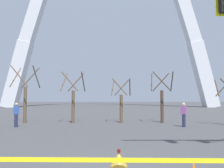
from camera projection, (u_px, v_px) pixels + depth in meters
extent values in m
cylinder|color=#A8842D|center=(119.00, 166.00, 4.31)|extent=(0.30, 0.30, 0.04)
cone|color=#A8842D|center=(119.00, 159.00, 4.32)|extent=(0.30, 0.30, 0.22)
cylinder|color=#5E0F0D|center=(119.00, 151.00, 4.33)|extent=(0.06, 0.06, 0.06)
cube|color=yellow|center=(124.00, 160.00, 4.10)|extent=(4.64, 0.15, 0.08)
cube|color=gold|center=(222.00, 0.00, 7.86)|extent=(0.44, 0.03, 1.04)
cube|color=silver|center=(17.00, 75.00, 51.26)|extent=(5.96, 2.75, 14.41)
cube|color=silver|center=(34.00, 16.00, 52.01)|extent=(5.70, 2.51, 12.19)
cube|color=silver|center=(187.00, 16.00, 52.23)|extent=(5.70, 2.51, 12.19)
cube|color=silver|center=(203.00, 75.00, 51.53)|extent=(5.96, 2.75, 14.41)
cylinder|color=brown|center=(25.00, 105.00, 18.79)|extent=(0.24, 0.24, 2.78)
cylinder|color=brown|center=(16.00, 77.00, 19.08)|extent=(0.37, 1.49, 1.66)
cylinder|color=brown|center=(36.00, 77.00, 18.83)|extent=(0.23, 1.51, 1.66)
cylinder|color=brown|center=(30.00, 78.00, 19.77)|extent=(1.51, 0.23, 1.66)
cylinder|color=brown|center=(19.00, 76.00, 18.07)|extent=(1.49, 0.40, 1.66)
cylinder|color=brown|center=(73.00, 107.00, 18.65)|extent=(0.24, 0.24, 2.48)
cylinder|color=brown|center=(64.00, 82.00, 18.91)|extent=(0.34, 1.34, 1.49)
cylinder|color=brown|center=(83.00, 82.00, 18.69)|extent=(0.21, 1.35, 1.49)
cylinder|color=brown|center=(76.00, 82.00, 19.53)|extent=(1.35, 0.21, 1.49)
cylinder|color=brown|center=(70.00, 81.00, 18.01)|extent=(1.33, 0.37, 1.49)
cylinder|color=brown|center=(121.00, 109.00, 18.88)|extent=(0.24, 0.24, 2.16)
cylinder|color=brown|center=(113.00, 87.00, 19.11)|extent=(0.31, 1.18, 1.30)
cylinder|color=brown|center=(130.00, 87.00, 18.92)|extent=(0.20, 1.19, 1.30)
cylinder|color=brown|center=(122.00, 88.00, 19.65)|extent=(1.19, 0.20, 1.30)
cylinder|color=brown|center=(120.00, 87.00, 18.32)|extent=(1.17, 0.34, 1.30)
cylinder|color=#473323|center=(162.00, 107.00, 18.87)|extent=(0.24, 0.24, 2.50)
cylinder|color=#473323|center=(152.00, 82.00, 19.13)|extent=(0.34, 1.35, 1.50)
cylinder|color=#473323|center=(172.00, 82.00, 18.91)|extent=(0.21, 1.36, 1.50)
cylinder|color=#473323|center=(161.00, 82.00, 19.76)|extent=(1.36, 0.21, 1.50)
cylinder|color=#473323|center=(162.00, 81.00, 18.22)|extent=(1.34, 0.37, 1.50)
cylinder|color=#473323|center=(217.00, 88.00, 17.35)|extent=(0.30, 1.13, 1.25)
cylinder|color=#473323|center=(223.00, 88.00, 17.87)|extent=(1.14, 0.19, 1.25)
cylinder|color=#232847|center=(184.00, 121.00, 16.04)|extent=(0.22, 0.22, 0.84)
cube|color=#995193|center=(184.00, 110.00, 16.08)|extent=(0.39, 0.37, 0.54)
sphere|color=beige|center=(184.00, 104.00, 16.10)|extent=(0.20, 0.20, 0.20)
cylinder|color=#232847|center=(16.00, 121.00, 15.98)|extent=(0.22, 0.22, 0.84)
cube|color=#2D4C99|center=(16.00, 110.00, 16.02)|extent=(0.38, 0.29, 0.54)
sphere|color=tan|center=(16.00, 104.00, 16.04)|extent=(0.20, 0.20, 0.20)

